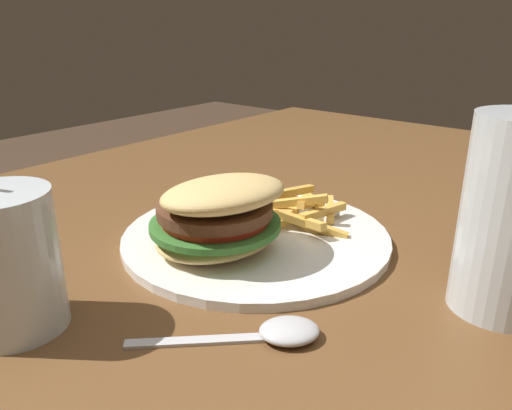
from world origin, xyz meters
TOP-DOWN VIEW (x-y plane):
  - dining_table at (0.00, 0.00)m, footprint 1.56×1.19m
  - meal_plate_near at (0.02, -0.10)m, footprint 0.31×0.31m
  - juice_glass at (0.25, -0.15)m, footprint 0.08×0.08m
  - spoon at (0.12, 0.03)m, footprint 0.13×0.13m

SIDE VIEW (x-z plane):
  - dining_table at x=0.00m, z-range 0.27..0.99m
  - spoon at x=0.12m, z-range 0.72..0.74m
  - meal_plate_near at x=0.02m, z-range 0.71..0.80m
  - juice_glass at x=0.25m, z-range 0.69..0.86m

